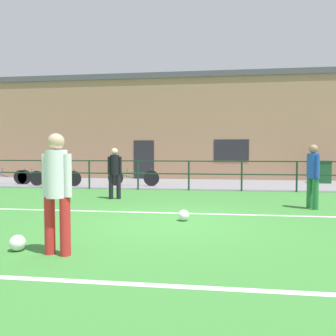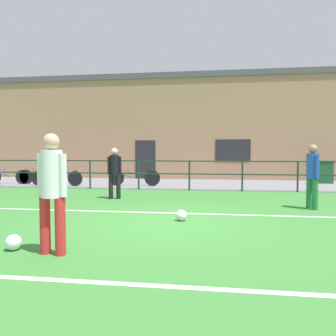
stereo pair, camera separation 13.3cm
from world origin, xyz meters
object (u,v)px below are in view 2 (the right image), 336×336
soccer_ball_spare (13,242)px  trash_bin_0 (324,172)px  player_goalkeeper (115,170)px  player_striker (312,173)px  bicycle_parked_3 (134,178)px  player_winger (52,186)px  bicycle_parked_1 (56,178)px  soccer_ball_match (181,215)px  bicycle_parked_2 (40,177)px  bicycle_parked_0 (10,176)px

soccer_ball_spare → trash_bin_0: trash_bin_0 is taller
player_goalkeeper → trash_bin_0: player_goalkeeper is taller
player_striker → bicycle_parked_3: bearing=29.9°
player_striker → player_winger: (-4.82, -4.59, 0.04)m
bicycle_parked_3 → trash_bin_0: trash_bin_0 is taller
soccer_ball_spare → trash_bin_0: size_ratio=0.23×
player_winger → bicycle_parked_1: bearing=-53.9°
player_winger → trash_bin_0: player_winger is taller
player_striker → bicycle_parked_3: 7.79m
player_striker → player_winger: 6.65m
soccer_ball_match → bicycle_parked_3: bearing=111.8°
player_goalkeeper → soccer_ball_match: size_ratio=6.75×
bicycle_parked_2 → soccer_ball_spare: bearing=-62.9°
trash_bin_0 → soccer_ball_match: bearing=-121.5°
bicycle_parked_1 → bicycle_parked_0: bearing=169.0°
soccer_ball_spare → soccer_ball_match: bearing=47.6°
trash_bin_0 → player_winger: bearing=-121.5°
soccer_ball_match → bicycle_parked_2: bearing=135.8°
player_winger → bicycle_parked_2: bearing=-50.2°
soccer_ball_spare → bicycle_parked_0: bicycle_parked_0 is taller
player_winger → trash_bin_0: 14.06m
bicycle_parked_0 → bicycle_parked_3: bicycle_parked_3 is taller
player_goalkeeper → player_striker: bearing=-24.4°
bicycle_parked_1 → bicycle_parked_3: (3.32, 0.48, 0.01)m
bicycle_parked_0 → trash_bin_0: (14.31, 2.42, 0.19)m
player_winger → bicycle_parked_2: (-5.53, 9.56, -0.64)m
bicycle_parked_0 → bicycle_parked_2: (1.44, 0.00, -0.01)m
bicycle_parked_0 → bicycle_parked_1: 2.53m
player_winger → soccer_ball_match: 3.20m
soccer_ball_spare → bicycle_parked_3: bearing=92.9°
player_goalkeeper → soccer_ball_spare: (0.15, -5.60, -0.79)m
bicycle_parked_2 → soccer_ball_match: bearing=-44.2°
player_goalkeeper → soccer_ball_match: 4.01m
bicycle_parked_0 → trash_bin_0: size_ratio=2.12×
bicycle_parked_3 → trash_bin_0: bearing=15.9°
player_winger → bicycle_parked_0: bearing=-44.1°
player_goalkeeper → bicycle_parked_0: size_ratio=0.72×
player_striker → player_winger: size_ratio=0.96×
player_striker → bicycle_parked_2: size_ratio=0.72×
soccer_ball_spare → player_winger: bearing=-8.4°
player_striker → soccer_ball_match: (-3.21, -1.97, -0.83)m
player_winger → bicycle_parked_1: (-4.48, 9.08, -0.64)m
trash_bin_0 → bicycle_parked_2: bearing=-169.3°
soccer_ball_match → soccer_ball_spare: soccer_ball_spare is taller
bicycle_parked_1 → player_winger: bearing=-63.7°
soccer_ball_match → player_striker: bearing=31.5°
soccer_ball_match → bicycle_parked_3: size_ratio=0.11×
player_striker → bicycle_parked_1: bearing=43.9°
bicycle_parked_0 → trash_bin_0: trash_bin_0 is taller
player_goalkeeper → bicycle_parked_2: size_ratio=0.68×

